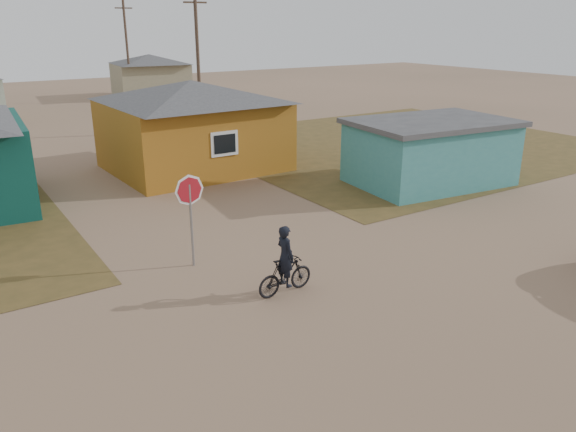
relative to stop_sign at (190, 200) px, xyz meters
name	(u,v)px	position (x,y,z in m)	size (l,w,h in m)	color
ground	(345,307)	(1.99, -4.10, -1.87)	(120.00, 120.00, 0.00)	#8B6A50
grass_ne	(398,143)	(15.99, 8.90, -1.87)	(20.00, 18.00, 0.00)	brown
house_yellow	(193,124)	(4.49, 9.89, 0.13)	(7.72, 6.76, 3.90)	#9A5F17
shed_turquoise	(430,152)	(11.49, 2.40, -0.56)	(6.71, 4.93, 2.60)	teal
house_beige_east	(150,75)	(11.99, 35.90, -0.01)	(6.95, 6.05, 3.60)	gray
utility_pole_near	(198,61)	(8.49, 17.90, 2.27)	(1.40, 0.20, 8.00)	#4B392D
utility_pole_far	(127,49)	(9.49, 33.90, 2.27)	(1.40, 0.20, 8.00)	#4B392D
stop_sign	(190,200)	(0.00, 0.00, 0.00)	(0.81, 0.28, 2.55)	gray
cyclist	(285,269)	(1.20, -2.74, -1.24)	(1.57, 0.58, 1.75)	black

